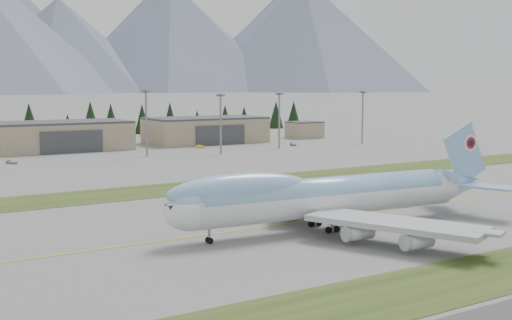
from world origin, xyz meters
TOP-DOWN VIEW (x-y plane):
  - ground at (0.00, 0.00)m, footprint 7000.00×7000.00m
  - grass_strip_far at (0.00, 45.00)m, footprint 400.00×18.00m
  - taxiway_line_main at (0.00, 0.00)m, footprint 400.00×0.40m
  - boeing_747_freighter at (-12.85, -6.89)m, footprint 65.48×56.39m
  - hangar_center at (-15.00, 149.90)m, footprint 48.00×26.60m
  - hangar_right at (45.00, 149.90)m, footprint 48.00×26.60m
  - control_shed at (95.00, 148.00)m, footprint 14.00×12.00m
  - floodlight_masts at (19.18, 111.03)m, footprint 194.93×9.08m
  - service_vehicle_a at (-39.61, 115.94)m, footprint 3.48×4.27m
  - service_vehicle_b at (32.48, 130.13)m, footprint 4.02×1.89m
  - service_vehicle_c at (68.64, 119.30)m, footprint 3.37×4.95m
  - conifer_belt at (3.28, 212.09)m, footprint 272.76×15.71m

SIDE VIEW (x-z plane):
  - ground at x=0.00m, z-range 0.00..0.00m
  - grass_strip_far at x=0.00m, z-range -0.04..0.04m
  - taxiway_line_main at x=0.00m, z-range -0.01..0.01m
  - service_vehicle_a at x=-39.61m, z-range -0.68..0.68m
  - service_vehicle_b at x=32.48m, z-range -0.64..0.64m
  - service_vehicle_c at x=68.64m, z-range -0.67..0.67m
  - control_shed at x=95.00m, z-range 0.00..7.60m
  - hangar_center at x=-15.00m, z-range -0.01..10.79m
  - hangar_right at x=45.00m, z-range -0.01..10.79m
  - boeing_747_freighter at x=-12.85m, z-range -2.94..14.31m
  - conifer_belt at x=3.28m, z-range -1.09..15.84m
  - floodlight_masts at x=19.18m, z-range 4.01..26.41m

